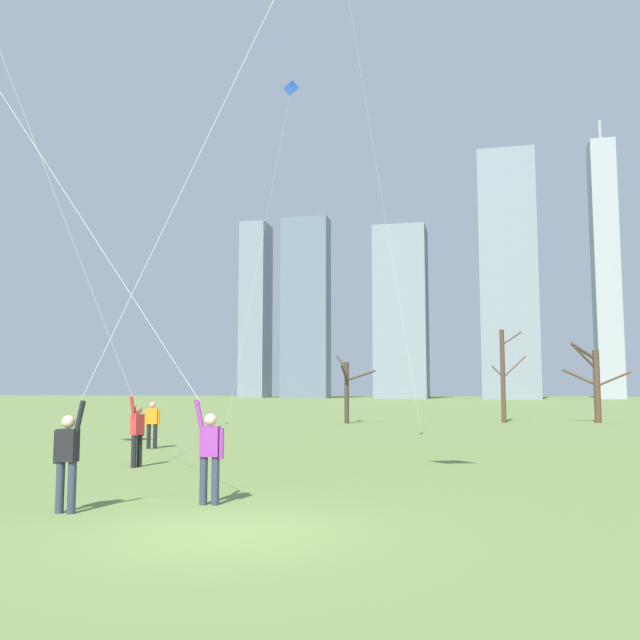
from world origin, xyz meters
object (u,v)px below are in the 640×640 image
Objects in this scene: bystander_watching_nearby at (152,422)px; kite_flyer_midfield_right_red at (104,343)px; kite_flyer_midfield_left_yellow at (57,206)px; bare_tree_left_of_center at (503,374)px; distant_kite_drifting_left_blue at (285,120)px; kite_flyer_midfield_center_teal at (126,328)px; bare_tree_center at (595,382)px; distant_kite_low_near_trees_green at (353,25)px; bare_tree_leftmost at (347,387)px.

kite_flyer_midfield_right_red is at bearing -74.35° from bystander_watching_nearby.
kite_flyer_midfield_left_yellow is 3.42× the size of bare_tree_left_of_center.
kite_flyer_midfield_left_yellow is (1.94, -5.03, 2.17)m from kite_flyer_midfield_right_red.
kite_flyer_midfield_center_teal is at bearing -78.64° from distant_kite_drifting_left_blue.
kite_flyer_midfield_left_yellow is 32.86m from distant_kite_drifting_left_blue.
kite_flyer_midfield_left_yellow is 34.54m from bare_tree_left_of_center.
bare_tree_left_of_center is at bearing 60.39° from bystander_watching_nearby.
bystander_watching_nearby is at bearing -127.94° from bare_tree_center.
bare_tree_left_of_center is (10.80, 28.26, -0.27)m from kite_flyer_midfield_right_red.
bystander_watching_nearby is at bearing 108.11° from kite_flyer_midfield_left_yellow.
distant_kite_drifting_left_blue reaches higher than kite_flyer_midfield_right_red.
kite_flyer_midfield_center_teal is 23.92m from distant_kite_low_near_trees_green.
distant_kite_low_near_trees_green is 20.49m from bare_tree_leftmost.
bystander_watching_nearby is 0.07× the size of distant_kite_drifting_left_blue.
bare_tree_leftmost is at bearing 94.12° from kite_flyer_midfield_center_teal.
kite_flyer_midfield_left_yellow reaches higher than bare_tree_leftmost.
bare_tree_left_of_center is at bearing 66.95° from distant_kite_low_near_trees_green.
distant_kite_low_near_trees_green is at bearing -77.63° from bare_tree_leftmost.
bare_tree_center is (18.04, 23.14, 1.62)m from bystander_watching_nearby.
kite_flyer_midfield_center_teal is 3.01m from kite_flyer_midfield_left_yellow.
bare_tree_leftmost is at bearing -161.68° from bare_tree_left_of_center.
distant_kite_low_near_trees_green is at bearing -60.77° from distant_kite_drifting_left_blue.
distant_kite_low_near_trees_green is 3.88× the size of bare_tree_left_of_center.
distant_kite_low_near_trees_green reaches higher than kite_flyer_midfield_center_teal.
kite_flyer_midfield_right_red is at bearing -108.25° from distant_kite_low_near_trees_green.
kite_flyer_midfield_right_red reaches higher than kite_flyer_midfield_center_teal.
kite_flyer_midfield_right_red is 0.94× the size of kite_flyer_midfield_left_yellow.
distant_kite_drifting_left_blue reaches higher than kite_flyer_midfield_center_teal.
bystander_watching_nearby is at bearing -99.73° from bare_tree_leftmost.
bare_tree_left_of_center is at bearing 78.24° from kite_flyer_midfield_center_teal.
bare_tree_leftmost is at bearing 86.55° from kite_flyer_midfield_right_red.
bare_tree_center reaches higher than bare_tree_leftmost.
bystander_watching_nearby is 19.30m from bare_tree_leftmost.
bare_tree_leftmost is (-14.78, -4.15, -0.35)m from bare_tree_center.
kite_flyer_midfield_right_red is (-3.74, 5.63, 0.17)m from kite_flyer_midfield_center_teal.
kite_flyer_midfield_center_teal is at bearing -101.76° from bare_tree_left_of_center.
bare_tree_center is (18.62, 4.82, -16.58)m from distant_kite_drifting_left_blue.
bare_tree_left_of_center is (6.57, 15.44, -15.32)m from distant_kite_low_near_trees_green.
distant_kite_drifting_left_blue is 5.30× the size of bare_tree_leftmost.
kite_flyer_midfield_left_yellow is at bearing -104.90° from bare_tree_left_of_center.
kite_flyer_midfield_right_red reaches higher than bare_tree_center.
kite_flyer_midfield_right_red is at bearing -84.60° from distant_kite_drifting_left_blue.
bystander_watching_nearby is at bearing -119.61° from bare_tree_left_of_center.
kite_flyer_midfield_left_yellow is 0.88× the size of distant_kite_low_near_trees_green.
distant_kite_drifting_left_blue is (-2.32, 24.53, 15.87)m from kite_flyer_midfield_right_red.
kite_flyer_midfield_center_teal is 0.52× the size of distant_kite_drifting_left_blue.
kite_flyer_midfield_center_teal is 30.91m from bare_tree_leftmost.
kite_flyer_midfield_left_yellow is 4.79× the size of bare_tree_leftmost.
bystander_watching_nearby is 19.54m from distant_kite_low_near_trees_green.
kite_flyer_midfield_center_teal is at bearing -109.76° from bare_tree_center.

